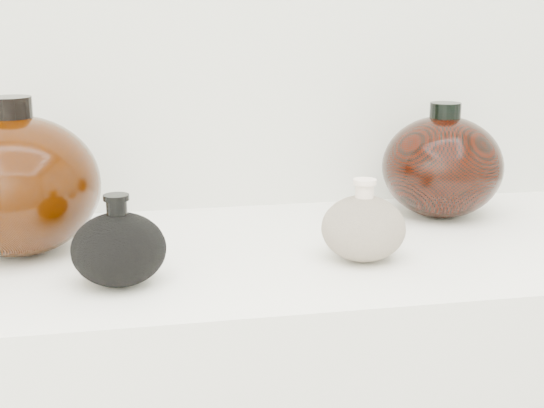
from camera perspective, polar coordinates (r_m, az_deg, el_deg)
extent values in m
cube|color=white|center=(1.11, -0.08, -4.10)|extent=(1.20, 0.50, 0.03)
ellipsoid|color=black|center=(0.97, -11.45, -3.36)|extent=(0.14, 0.14, 0.09)
cylinder|color=black|center=(0.96, -11.61, -0.32)|extent=(0.03, 0.03, 0.03)
cylinder|color=black|center=(0.96, -11.66, 0.49)|extent=(0.04, 0.04, 0.01)
ellipsoid|color=beige|center=(1.06, 6.89, -1.83)|extent=(0.15, 0.15, 0.09)
cylinder|color=beige|center=(1.04, 6.98, 0.94)|extent=(0.03, 0.03, 0.03)
cylinder|color=beige|center=(1.04, 7.00, 1.68)|extent=(0.04, 0.04, 0.01)
ellipsoid|color=black|center=(1.12, -18.66, 1.32)|extent=(0.30, 0.30, 0.20)
cylinder|color=black|center=(1.11, -19.11, 6.69)|extent=(0.08, 0.08, 0.04)
ellipsoid|color=black|center=(1.30, 12.69, 2.75)|extent=(0.25, 0.25, 0.17)
cylinder|color=black|center=(1.28, 12.92, 6.74)|extent=(0.06, 0.06, 0.03)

